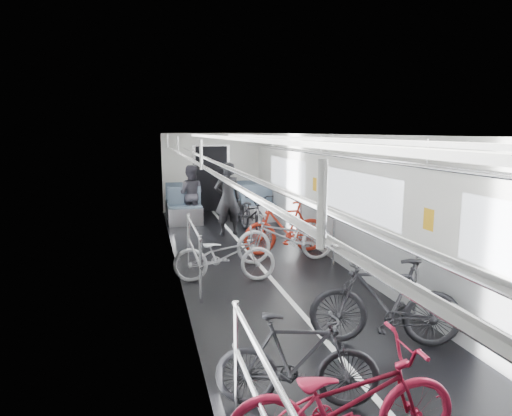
% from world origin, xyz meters
% --- Properties ---
extents(car_shell, '(3.02, 14.01, 2.41)m').
position_xyz_m(car_shell, '(0.00, 1.78, 1.13)').
color(car_shell, black).
rests_on(car_shell, ground).
extents(bike_left_near, '(1.82, 0.70, 0.94)m').
position_xyz_m(bike_left_near, '(-0.64, -4.13, 0.47)').
color(bike_left_near, maroon).
rests_on(bike_left_near, floor).
extents(bike_left_mid, '(1.53, 0.81, 0.89)m').
position_xyz_m(bike_left_mid, '(-0.75, -3.42, 0.44)').
color(bike_left_mid, black).
rests_on(bike_left_mid, floor).
extents(bike_left_far, '(1.75, 0.85, 0.88)m').
position_xyz_m(bike_left_far, '(-0.79, 0.20, 0.44)').
color(bike_left_far, '#BABABF').
rests_on(bike_left_far, floor).
extents(bike_right_near, '(1.80, 1.04, 1.04)m').
position_xyz_m(bike_right_near, '(0.62, -2.50, 0.52)').
color(bike_right_near, black).
rests_on(bike_right_near, floor).
extents(bike_right_mid, '(1.93, 0.71, 1.01)m').
position_xyz_m(bike_right_mid, '(0.54, 1.02, 0.50)').
color(bike_right_mid, '#BCBBC1').
rests_on(bike_right_mid, floor).
extents(bike_right_far, '(1.81, 0.64, 1.07)m').
position_xyz_m(bike_right_far, '(0.71, 1.62, 0.53)').
color(bike_right_far, '#B02615').
rests_on(bike_right_far, floor).
extents(bike_aisle, '(0.81, 1.97, 1.01)m').
position_xyz_m(bike_aisle, '(0.47, 3.46, 0.50)').
color(bike_aisle, black).
rests_on(bike_aisle, floor).
extents(person_standing, '(0.66, 0.46, 1.74)m').
position_xyz_m(person_standing, '(-0.12, 3.56, 0.87)').
color(person_standing, black).
rests_on(person_standing, floor).
extents(person_seated, '(0.88, 0.76, 1.56)m').
position_xyz_m(person_seated, '(-0.83, 5.28, 0.78)').
color(person_seated, '#2B2930').
rests_on(person_seated, floor).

